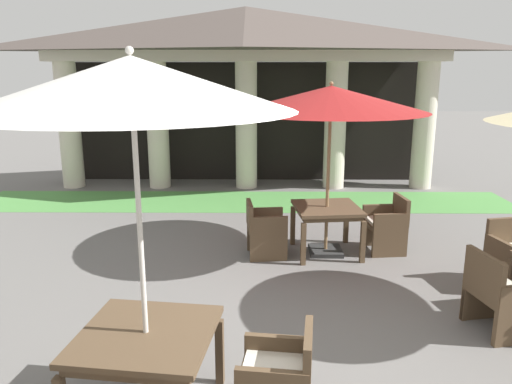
% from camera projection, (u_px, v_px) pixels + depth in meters
% --- Properties ---
extents(ground_plane, '(60.00, 60.00, 0.00)m').
position_uv_depth(ground_plane, '(222.00, 383.00, 4.47)').
color(ground_plane, slate).
extents(background_pavilion, '(9.49, 2.78, 4.10)m').
position_uv_depth(background_pavilion, '(246.00, 53.00, 11.30)').
color(background_pavilion, beige).
rests_on(background_pavilion, ground).
extents(lawn_strip, '(11.29, 1.75, 0.01)m').
position_uv_depth(lawn_strip, '(245.00, 201.00, 10.61)').
color(lawn_strip, '#519347').
rests_on(lawn_strip, ground).
extents(patio_table_near_foreground, '(1.04, 1.04, 0.74)m').
position_uv_depth(patio_table_near_foreground, '(327.00, 213.00, 7.49)').
color(patio_table_near_foreground, brown).
rests_on(patio_table_near_foreground, ground).
extents(patio_umbrella_near_foreground, '(2.78, 2.78, 2.58)m').
position_uv_depth(patio_umbrella_near_foreground, '(331.00, 100.00, 7.09)').
color(patio_umbrella_near_foreground, '#2D2D2D').
rests_on(patio_umbrella_near_foreground, ground).
extents(patio_chair_near_foreground_west, '(0.62, 0.60, 0.84)m').
position_uv_depth(patio_chair_near_foreground_west, '(265.00, 230.00, 7.45)').
color(patio_chair_near_foreground_west, brown).
rests_on(patio_chair_near_foreground_west, ground).
extents(patio_chair_near_foreground_east, '(0.60, 0.64, 0.87)m').
position_uv_depth(patio_chair_near_foreground_east, '(387.00, 225.00, 7.64)').
color(patio_chair_near_foreground_east, brown).
rests_on(patio_chair_near_foreground_east, ground).
extents(patio_table_mid_left, '(1.15, 1.15, 0.74)m').
position_uv_depth(patio_table_mid_left, '(147.00, 342.00, 3.92)').
color(patio_table_mid_left, brown).
rests_on(patio_table_mid_left, ground).
extents(patio_umbrella_mid_left, '(2.33, 2.33, 2.90)m').
position_uv_depth(patio_umbrella_mid_left, '(132.00, 87.00, 3.45)').
color(patio_umbrella_mid_left, '#2D2D2D').
rests_on(patio_umbrella_mid_left, ground).
extents(patio_chair_mid_left_east, '(0.61, 0.60, 0.84)m').
position_uv_depth(patio_chair_mid_left_east, '(279.00, 380.00, 3.85)').
color(patio_chair_mid_left_east, brown).
rests_on(patio_chair_mid_left_east, ground).
extents(patio_chair_mid_right_west, '(0.61, 0.72, 0.89)m').
position_uv_depth(patio_chair_mid_right_west, '(497.00, 295.00, 5.26)').
color(patio_chair_mid_right_west, brown).
rests_on(patio_chair_mid_right_west, ground).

